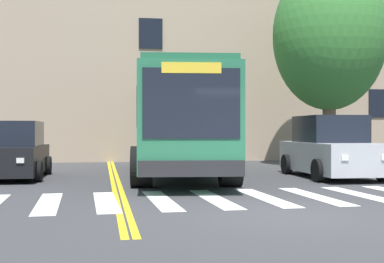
% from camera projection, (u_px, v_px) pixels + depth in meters
% --- Properties ---
extents(ground_plane, '(120.00, 120.00, 0.00)m').
position_uv_depth(ground_plane, '(290.00, 214.00, 9.32)').
color(ground_plane, '#38383A').
extents(crosswalk, '(10.87, 3.67, 0.01)m').
position_uv_depth(crosswalk, '(240.00, 198.00, 11.53)').
color(crosswalk, white).
rests_on(crosswalk, ground).
extents(lane_line_yellow_inner, '(0.12, 36.00, 0.01)m').
position_uv_depth(lane_line_yellow_inner, '(108.00, 162.00, 24.90)').
color(lane_line_yellow_inner, gold).
rests_on(lane_line_yellow_inner, ground).
extents(lane_line_yellow_outer, '(0.12, 36.00, 0.01)m').
position_uv_depth(lane_line_yellow_outer, '(112.00, 161.00, 24.92)').
color(lane_line_yellow_outer, gold).
rests_on(lane_line_yellow_outer, ground).
extents(city_bus, '(3.62, 10.91, 3.22)m').
position_uv_depth(city_bus, '(180.00, 121.00, 17.12)').
color(city_bus, '#28704C').
rests_on(city_bus, ground).
extents(car_black_near_lane, '(1.96, 4.22, 1.74)m').
position_uv_depth(car_black_near_lane, '(14.00, 152.00, 16.27)').
color(car_black_near_lane, black).
rests_on(car_black_near_lane, ground).
extents(car_silver_far_lane, '(2.24, 4.59, 1.92)m').
position_uv_depth(car_silver_far_lane, '(331.00, 150.00, 16.61)').
color(car_silver_far_lane, '#B7BABF').
rests_on(car_silver_far_lane, ground).
extents(car_navy_behind_bus, '(2.36, 4.46, 1.74)m').
position_uv_depth(car_navy_behind_bus, '(125.00, 144.00, 26.87)').
color(car_navy_behind_bus, navy).
rests_on(car_navy_behind_bus, ground).
extents(street_tree_curbside_large, '(6.53, 6.56, 8.35)m').
position_uv_depth(street_tree_curbside_large, '(329.00, 36.00, 21.74)').
color(street_tree_curbside_large, brown).
rests_on(street_tree_curbside_large, ground).
extents(building_facade, '(28.57, 9.28, 11.24)m').
position_uv_depth(building_facade, '(143.00, 54.00, 29.27)').
color(building_facade, tan).
rests_on(building_facade, ground).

